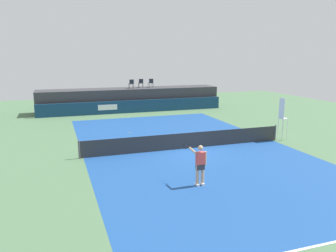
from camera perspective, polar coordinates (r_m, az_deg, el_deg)
name	(u,v)px	position (r m, az deg, el deg)	size (l,w,h in m)	color
ground_plane	(170,137)	(22.81, 0.36, -1.89)	(48.00, 48.00, 0.00)	#4C704C
court_inner	(187,148)	(20.09, 3.18, -3.81)	(12.00, 22.00, 0.00)	#1C478C
line_near_baseline	(326,244)	(11.45, 25.18, -17.63)	(12.00, 0.10, 0.00)	white
sponsor_wall	(134,106)	(32.61, -5.73, 3.31)	(18.00, 0.22, 1.20)	navy
spectator_platform	(130,99)	(34.29, -6.42, 4.56)	(18.00, 2.80, 2.20)	#38383D
spectator_chair_far_left	(131,83)	(33.88, -6.24, 7.19)	(0.45, 0.45, 0.89)	#1E232D
spectator_chair_left	(141,83)	(34.56, -4.63, 7.31)	(0.46, 0.46, 0.89)	#1E232D
spectator_chair_center	(151,83)	(34.79, -2.93, 7.36)	(0.45, 0.45, 0.89)	#1E232D
umpire_chair	(282,116)	(23.01, 18.80, 1.63)	(0.51, 0.51, 2.76)	white
tennis_net	(187,141)	(19.97, 3.20, -2.50)	(12.40, 0.02, 0.95)	#2D2D2D
net_post_near	(79,150)	(18.62, -14.83, -3.88)	(0.10, 0.10, 1.00)	#4C4C51
net_post_far	(275,133)	(22.96, 17.70, -1.08)	(0.10, 0.10, 1.00)	#4C4C51
tennis_player	(200,164)	(14.31, 5.40, -6.38)	(0.69, 1.12, 1.77)	white
tennis_ball	(129,133)	(24.05, -6.55, -1.15)	(0.07, 0.07, 0.07)	#D8EA33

